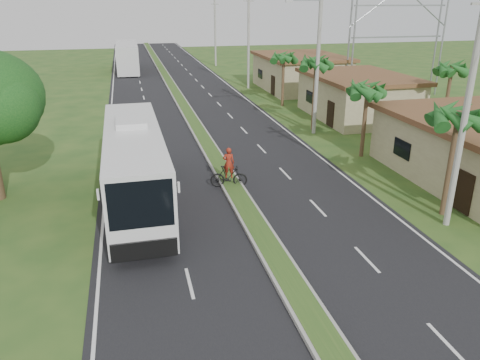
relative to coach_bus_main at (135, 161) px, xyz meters
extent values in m
plane|color=#254A1B|center=(5.04, -7.72, -2.24)|extent=(180.00, 180.00, 0.00)
cube|color=black|center=(5.04, 12.28, -2.23)|extent=(14.00, 160.00, 0.02)
cube|color=gray|center=(5.04, 12.28, -2.14)|extent=(1.20, 160.00, 0.17)
cube|color=#254A1B|center=(5.04, 12.28, -2.05)|extent=(0.95, 160.00, 0.02)
cube|color=silver|center=(-1.66, 12.28, -2.24)|extent=(0.12, 160.00, 0.01)
cube|color=silver|center=(11.74, 12.28, -2.24)|extent=(0.12, 160.00, 0.01)
cube|color=#9B8E69|center=(19.04, 14.28, -0.56)|extent=(7.00, 10.00, 3.35)
cube|color=brown|center=(19.04, 14.28, 1.27)|extent=(7.60, 10.60, 0.32)
cube|color=#9B8E69|center=(19.04, 28.28, -0.49)|extent=(8.00, 11.00, 3.50)
cube|color=brown|center=(19.04, 28.28, 1.42)|extent=(8.60, 11.60, 0.32)
cylinder|color=#473321|center=(14.04, -4.72, 0.26)|extent=(0.26, 0.26, 5.00)
cylinder|color=#473321|center=(14.44, 4.28, 0.06)|extent=(0.26, 0.26, 4.60)
cylinder|color=#473321|center=(13.84, 11.28, 0.46)|extent=(0.26, 0.26, 5.40)
cylinder|color=#473321|center=(14.34, 20.28, 0.16)|extent=(0.26, 0.26, 4.80)
cylinder|color=#473321|center=(22.54, 7.28, 0.36)|extent=(0.26, 0.26, 5.20)
sphere|color=#103E15|center=(-5.76, 1.28, 2.66)|extent=(3.40, 3.40, 3.40)
cylinder|color=gray|center=(13.54, -5.72, 3.26)|extent=(0.28, 0.28, 11.00)
cylinder|color=gray|center=(13.54, 10.28, 3.76)|extent=(0.28, 0.28, 12.00)
cube|color=gray|center=(12.34, 10.28, 7.26)|extent=(2.40, 0.10, 0.10)
cylinder|color=gray|center=(13.54, 30.28, 3.26)|extent=(0.28, 0.28, 11.00)
cube|color=gray|center=(13.54, 30.28, 7.16)|extent=(1.20, 0.10, 0.10)
cylinder|color=gray|center=(13.54, 50.28, 3.01)|extent=(0.28, 0.28, 10.50)
cube|color=gray|center=(13.54, 50.28, 6.66)|extent=(1.20, 0.10, 0.10)
cylinder|color=gray|center=(22.04, 21.78, 3.76)|extent=(0.18, 0.18, 12.00)
cylinder|color=gray|center=(32.04, 21.78, 3.76)|extent=(0.18, 0.18, 12.00)
cylinder|color=gray|center=(22.04, 22.78, 3.76)|extent=(0.18, 0.18, 12.00)
cylinder|color=gray|center=(32.04, 22.78, 3.76)|extent=(0.18, 0.18, 12.00)
cube|color=gray|center=(27.04, 22.28, 3.76)|extent=(10.00, 0.14, 0.14)
cube|color=gray|center=(27.04, 22.28, 6.76)|extent=(10.00, 0.14, 0.14)
cube|color=silver|center=(0.00, -0.06, -0.11)|extent=(2.75, 12.62, 3.31)
cube|color=black|center=(-0.01, 0.57, 0.61)|extent=(2.77, 10.10, 1.32)
cube|color=black|center=(0.06, -6.30, 0.42)|extent=(2.36, 0.16, 1.85)
cube|color=#B01C0E|center=(0.01, -1.32, -0.77)|extent=(2.73, 5.48, 0.58)
cube|color=gold|center=(0.00, 0.25, -1.04)|extent=(2.70, 3.17, 0.26)
cube|color=silver|center=(-0.01, 1.20, 1.69)|extent=(1.49, 2.53, 0.29)
cylinder|color=black|center=(-1.15, -4.06, -1.69)|extent=(0.35, 1.09, 1.09)
cylinder|color=black|center=(1.23, -4.04, -1.69)|extent=(0.35, 1.09, 1.09)
cylinder|color=black|center=(-1.22, 3.29, -1.69)|extent=(0.35, 1.09, 1.09)
cylinder|color=black|center=(1.15, 3.31, -1.69)|extent=(0.35, 1.09, 1.09)
cube|color=silver|center=(0.34, 47.60, -0.23)|extent=(2.96, 13.22, 3.67)
cube|color=black|center=(0.34, 48.18, 0.87)|extent=(2.98, 9.78, 1.25)
cube|color=orange|center=(0.33, 46.45, -0.93)|extent=(2.96, 6.33, 0.40)
cylinder|color=black|center=(-0.96, 42.16, -1.69)|extent=(0.35, 1.10, 1.10)
cylinder|color=black|center=(1.57, 42.14, -1.69)|extent=(0.35, 1.10, 1.10)
cylinder|color=black|center=(-0.89, 52.49, -1.69)|extent=(0.35, 1.10, 1.10)
cylinder|color=black|center=(1.63, 52.47, -1.69)|extent=(0.35, 1.10, 1.10)
imported|color=black|center=(4.89, 1.02, -1.64)|extent=(2.07, 0.96, 1.20)
imported|color=maroon|center=(4.89, 1.02, -0.84)|extent=(0.69, 0.52, 1.69)
camera|label=1|loc=(-0.06, -22.10, 7.32)|focal=35.00mm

